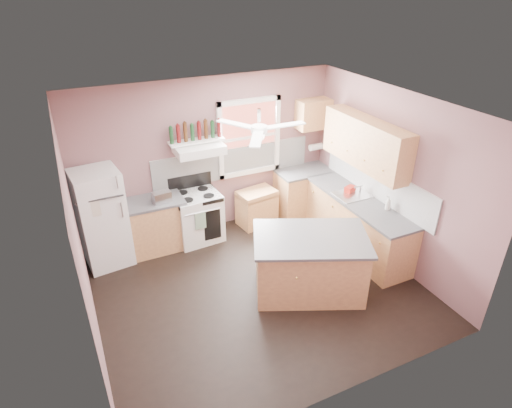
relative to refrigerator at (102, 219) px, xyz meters
name	(u,v)px	position (x,y,z in m)	size (l,w,h in m)	color
floor	(258,288)	(1.88, -1.65, -0.79)	(4.50, 4.50, 0.00)	black
ceiling	(259,109)	(1.88, -1.65, 1.91)	(4.50, 4.50, 0.00)	white
wall_back	(208,157)	(1.88, 0.37, 0.56)	(4.50, 0.05, 2.70)	#795254
wall_right	(393,178)	(4.15, -1.65, 0.56)	(0.05, 4.00, 2.70)	#795254
wall_left	(78,250)	(-0.40, -1.65, 0.56)	(0.05, 4.00, 2.70)	#795254
backsplash_back	(233,163)	(2.33, 0.33, 0.39)	(2.90, 0.03, 0.55)	white
backsplash_right	(377,181)	(4.11, -1.35, 0.39)	(0.03, 2.60, 0.55)	white
window_view	(249,137)	(2.63, 0.33, 0.81)	(1.00, 0.02, 1.20)	brown
window_frame	(249,138)	(2.63, 0.30, 0.81)	(1.16, 0.07, 1.36)	white
refrigerator	(102,219)	(0.00, 0.00, 0.00)	(0.67, 0.65, 1.58)	white
base_cabinet_left	(157,225)	(0.82, 0.05, -0.36)	(0.90, 0.60, 0.86)	#A66F45
counter_left	(154,201)	(0.82, 0.05, 0.09)	(0.92, 0.62, 0.04)	#49494C
toaster	(162,197)	(0.93, -0.07, 0.20)	(0.28, 0.16, 0.18)	silver
stove	(197,217)	(1.51, 0.03, -0.36)	(0.76, 0.64, 0.86)	white
range_hood	(199,149)	(1.65, 0.10, 0.83)	(0.78, 0.50, 0.14)	white
bottle_shelf	(196,141)	(1.65, 0.22, 0.93)	(0.90, 0.26, 0.03)	white
cart	(257,207)	(2.66, 0.06, -0.46)	(0.67, 0.45, 0.67)	#A66F45
base_cabinet_corner	(303,193)	(3.63, 0.05, -0.36)	(1.00, 0.60, 0.86)	#A66F45
base_cabinet_right	(357,225)	(3.83, -1.35, -0.36)	(0.60, 2.20, 0.86)	#A66F45
counter_corner	(304,171)	(3.63, 0.05, 0.09)	(1.02, 0.62, 0.04)	#49494C
counter_right	(359,201)	(3.82, -1.35, 0.09)	(0.62, 2.22, 0.04)	#49494C
sink	(352,195)	(3.82, -1.15, 0.11)	(0.55, 0.45, 0.03)	silver
faucet	(360,189)	(3.98, -1.15, 0.18)	(0.03, 0.03, 0.14)	silver
upper_cabinet_right	(365,143)	(3.96, -1.15, 0.99)	(0.33, 1.80, 0.76)	#A66F45
upper_cabinet_corner	(313,114)	(3.83, 0.18, 1.11)	(0.60, 0.33, 0.52)	#A66F45
paper_towel	(316,147)	(3.95, 0.21, 0.46)	(0.12, 0.12, 0.26)	white
island	(309,265)	(2.54, -1.96, -0.36)	(1.50, 0.95, 0.86)	#A66F45
island_top	(311,238)	(2.54, -1.96, 0.09)	(1.58, 1.03, 0.04)	#49494C
ceiling_fan_hub	(259,129)	(1.88, -1.65, 1.66)	(0.20, 0.20, 0.08)	white
soap_bottle	(388,203)	(4.01, -1.79, 0.22)	(0.08, 0.09, 0.22)	silver
red_caddy	(350,189)	(3.85, -1.04, 0.16)	(0.18, 0.12, 0.10)	#AF1B0F
wine_bottles	(196,131)	(1.65, 0.22, 1.09)	(0.86, 0.06, 0.31)	#143819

